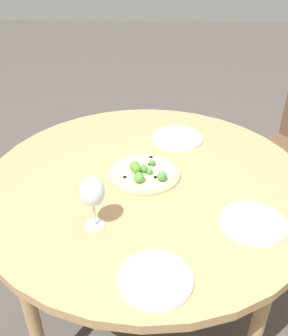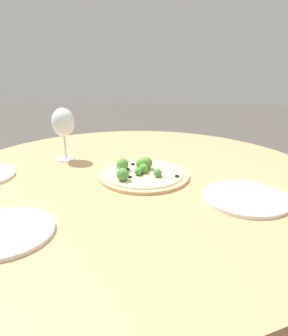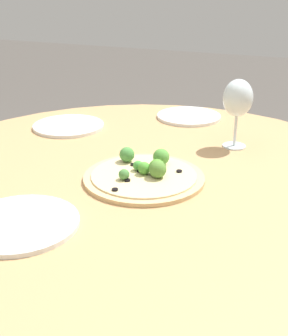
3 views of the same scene
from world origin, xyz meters
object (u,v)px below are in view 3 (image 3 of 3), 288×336
pizza (145,174)px  plate_near (20,223)px  wine_glass (238,99)px  plate_side (189,116)px  plate_far (69,126)px

pizza → plate_near: (0.14, 0.30, -0.01)m
wine_glass → plate_near: size_ratio=0.82×
plate_near → pizza: bearing=-115.7°
plate_near → plate_side: size_ratio=1.09×
plate_near → plate_far: (0.23, -0.57, 0.00)m
plate_far → plate_side: 0.40m
plate_side → plate_near: bearing=83.5°
plate_far → plate_near: bearing=111.8°
wine_glass → plate_side: bearing=-47.5°
plate_side → plate_far: bearing=37.0°
pizza → plate_near: pizza is taller
pizza → plate_near: size_ratio=1.24×
wine_glass → plate_far: size_ratio=0.86×
pizza → plate_side: 0.52m
plate_near → plate_far: size_ratio=1.05×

